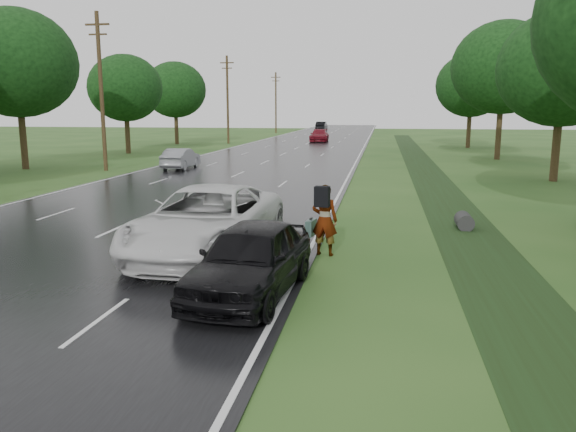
# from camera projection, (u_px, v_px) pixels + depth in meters

# --- Properties ---
(road) EXTENTS (14.00, 180.00, 0.04)m
(road) POSITION_uv_depth(u_px,v_px,m) (292.00, 150.00, 54.75)
(road) COLOR black
(road) RESTS_ON ground
(edge_stripe_east) EXTENTS (0.12, 180.00, 0.01)m
(edge_stripe_east) POSITION_uv_depth(u_px,v_px,m) (362.00, 151.00, 53.64)
(edge_stripe_east) COLOR silver
(edge_stripe_east) RESTS_ON road
(edge_stripe_west) EXTENTS (0.12, 180.00, 0.01)m
(edge_stripe_west) POSITION_uv_depth(u_px,v_px,m) (225.00, 149.00, 55.84)
(edge_stripe_west) COLOR silver
(edge_stripe_west) RESTS_ON road
(center_line) EXTENTS (0.12, 180.00, 0.01)m
(center_line) POSITION_uv_depth(u_px,v_px,m) (292.00, 150.00, 54.74)
(center_line) COLOR silver
(center_line) RESTS_ON road
(drainage_ditch) EXTENTS (2.20, 120.00, 0.56)m
(drainage_ditch) POSITION_uv_depth(u_px,v_px,m) (439.00, 191.00, 27.40)
(drainage_ditch) COLOR black
(drainage_ditch) RESTS_ON ground
(utility_pole_mid) EXTENTS (1.60, 0.26, 10.00)m
(utility_pole_mid) POSITION_uv_depth(u_px,v_px,m) (101.00, 90.00, 35.90)
(utility_pole_mid) COLOR #3C2E18
(utility_pole_mid) RESTS_ON ground
(utility_pole_far) EXTENTS (1.60, 0.26, 10.00)m
(utility_pole_far) POSITION_uv_depth(u_px,v_px,m) (228.00, 98.00, 64.96)
(utility_pole_far) COLOR #3C2E18
(utility_pole_far) RESTS_ON ground
(utility_pole_distant) EXTENTS (1.60, 0.26, 10.00)m
(utility_pole_distant) POSITION_uv_depth(u_px,v_px,m) (276.00, 102.00, 94.02)
(utility_pole_distant) COLOR #3C2E18
(utility_pole_distant) RESTS_ON ground
(tree_east_c) EXTENTS (7.00, 7.00, 9.29)m
(tree_east_c) POSITION_uv_depth(u_px,v_px,m) (563.00, 68.00, 30.30)
(tree_east_c) COLOR #3C2E18
(tree_east_c) RESTS_ON ground
(tree_east_d) EXTENTS (8.00, 8.00, 10.76)m
(tree_east_d) POSITION_uv_depth(u_px,v_px,m) (503.00, 68.00, 43.73)
(tree_east_d) COLOR #3C2E18
(tree_east_d) RESTS_ON ground
(tree_east_f) EXTENTS (7.20, 7.20, 9.62)m
(tree_east_f) POSITION_uv_depth(u_px,v_px,m) (471.00, 85.00, 57.49)
(tree_east_f) COLOR #3C2E18
(tree_east_f) RESTS_ON ground
(tree_west_c) EXTENTS (7.80, 7.80, 10.43)m
(tree_west_c) POSITION_uv_depth(u_px,v_px,m) (17.00, 63.00, 36.52)
(tree_west_c) COLOR #3C2E18
(tree_west_c) RESTS_ON ground
(tree_west_d) EXTENTS (6.60, 6.60, 8.80)m
(tree_west_d) POSITION_uv_depth(u_px,v_px,m) (125.00, 88.00, 50.16)
(tree_west_d) COLOR #3C2E18
(tree_west_d) RESTS_ON ground
(tree_west_f) EXTENTS (7.00, 7.00, 9.29)m
(tree_west_f) POSITION_uv_depth(u_px,v_px,m) (175.00, 90.00, 63.76)
(tree_west_f) COLOR #3C2E18
(tree_west_f) RESTS_ON ground
(pedestrian) EXTENTS (0.92, 0.89, 1.97)m
(pedestrian) POSITION_uv_depth(u_px,v_px,m) (324.00, 219.00, 15.34)
(pedestrian) COLOR #A5998C
(pedestrian) RESTS_ON ground
(white_pickup) EXTENTS (3.28, 6.75, 1.85)m
(white_pickup) POSITION_uv_depth(u_px,v_px,m) (207.00, 221.00, 15.28)
(white_pickup) COLOR silver
(white_pickup) RESTS_ON road
(dark_sedan) EXTENTS (2.32, 4.80, 1.58)m
(dark_sedan) POSITION_uv_depth(u_px,v_px,m) (251.00, 259.00, 11.96)
(dark_sedan) COLOR black
(dark_sedan) RESTS_ON road
(silver_sedan) EXTENTS (1.53, 4.20, 1.38)m
(silver_sedan) POSITION_uv_depth(u_px,v_px,m) (181.00, 158.00, 37.48)
(silver_sedan) COLOR gray
(silver_sedan) RESTS_ON road
(far_car_red) EXTENTS (2.28, 5.29, 1.52)m
(far_car_red) POSITION_uv_depth(u_px,v_px,m) (319.00, 135.00, 68.78)
(far_car_red) COLOR maroon
(far_car_red) RESTS_ON road
(far_car_dark) EXTENTS (1.82, 5.00, 1.64)m
(far_car_dark) POSITION_uv_depth(u_px,v_px,m) (322.00, 126.00, 105.50)
(far_car_dark) COLOR black
(far_car_dark) RESTS_ON road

